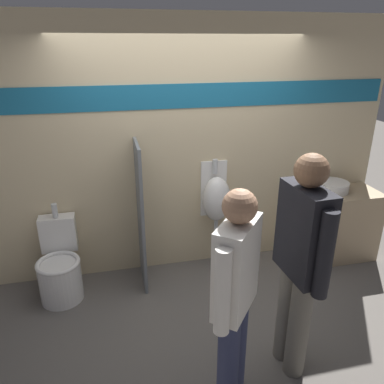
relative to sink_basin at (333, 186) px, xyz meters
name	(u,v)px	position (x,y,z in m)	size (l,w,h in m)	color
ground_plane	(196,290)	(-1.71, -0.37, -0.88)	(16.00, 16.00, 0.00)	#5B5651
display_wall	(183,150)	(-1.71, 0.23, 0.48)	(4.57, 0.07, 2.70)	beige
sink_counter	(333,225)	(0.05, -0.05, -0.47)	(0.96, 0.50, 0.83)	tan
sink_basin	(333,186)	(0.00, 0.00, 0.00)	(0.36, 0.36, 0.25)	white
cell_phone	(320,197)	(-0.24, -0.15, -0.05)	(0.07, 0.14, 0.01)	#B7B7BC
divider_near_counter	(141,216)	(-2.21, -0.06, -0.12)	(0.03, 0.51, 1.54)	slate
urinal_near_counter	(216,199)	(-1.37, 0.07, -0.05)	(0.31, 0.28, 1.26)	silver
toilet	(60,269)	(-3.05, -0.12, -0.58)	(0.43, 0.59, 0.93)	white
person_in_vest	(300,259)	(-1.20, -1.46, 0.09)	(0.23, 0.62, 1.77)	#666056
person_with_lanyard	(235,294)	(-1.75, -1.64, 0.02)	(0.40, 0.47, 1.64)	#282D4C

